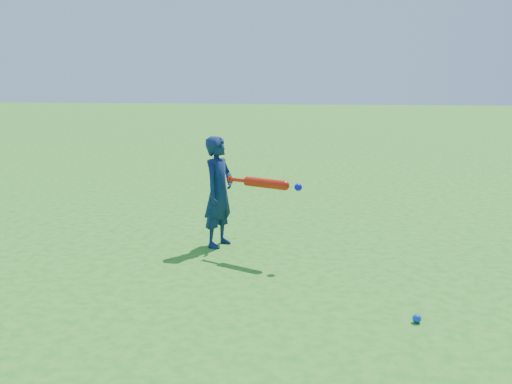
% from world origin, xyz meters
% --- Properties ---
extents(ground, '(80.00, 80.00, 0.00)m').
position_xyz_m(ground, '(0.00, 0.00, 0.00)').
color(ground, '#24751C').
rests_on(ground, ground).
extents(child, '(0.42, 0.52, 1.23)m').
position_xyz_m(child, '(-0.13, 0.55, 0.62)').
color(child, '#101F4A').
rests_on(child, ground).
extents(ground_ball_blue, '(0.07, 0.07, 0.07)m').
position_xyz_m(ground_ball_blue, '(1.85, -1.24, 0.03)').
color(ground_ball_blue, '#0C3ACC').
rests_on(ground_ball_blue, ground).
extents(bat_swing, '(0.83, 0.43, 0.10)m').
position_xyz_m(bat_swing, '(0.48, 0.21, 0.79)').
color(bat_swing, red).
rests_on(bat_swing, ground).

